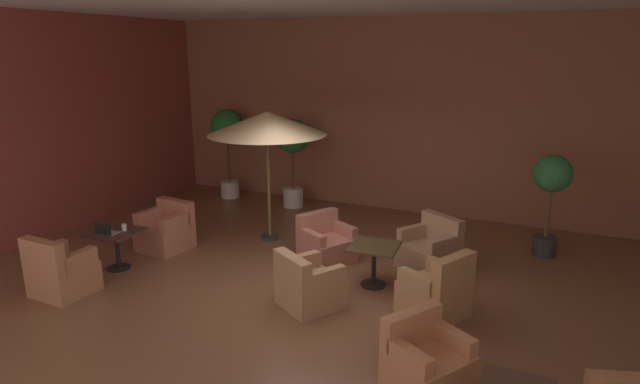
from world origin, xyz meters
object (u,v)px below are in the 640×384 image
at_px(armchair_mid_center_south, 308,286).
at_px(potted_tree_mid_left, 551,187).
at_px(armchair_front_left_north, 61,273).
at_px(armchair_mid_center_east, 326,244).
at_px(patio_umbrella_tall_red, 267,124).
at_px(armchair_front_right_east, 426,364).
at_px(potted_tree_left_corner, 227,135).
at_px(potted_tree_mid_right, 292,147).
at_px(open_laptop, 106,231).
at_px(iced_drink_cup, 124,227).
at_px(armchair_mid_center_north, 430,250).
at_px(armchair_front_left_east, 166,231).
at_px(cafe_table_mid_center, 374,255).
at_px(armchair_mid_center_west, 436,292).
at_px(cafe_table_front_left, 116,239).

height_order(armchair_mid_center_south, potted_tree_mid_left, potted_tree_mid_left).
relative_size(armchair_front_left_north, armchair_mid_center_east, 0.88).
bearing_deg(armchair_mid_center_south, patio_umbrella_tall_red, 130.67).
height_order(armchair_front_right_east, potted_tree_left_corner, potted_tree_left_corner).
bearing_deg(potted_tree_mid_right, open_laptop, -102.88).
xyz_separation_m(armchair_mid_center_east, armchair_mid_center_south, (0.42, -1.57, 0.00)).
relative_size(potted_tree_mid_left, iced_drink_cup, 16.10).
distance_m(armchair_mid_center_north, potted_tree_mid_right, 4.37).
xyz_separation_m(armchair_mid_center_north, potted_tree_mid_right, (-3.63, 2.17, 1.07)).
distance_m(armchair_front_left_east, open_laptop, 1.26).
distance_m(armchair_mid_center_north, open_laptop, 5.20).
bearing_deg(armchair_front_left_east, cafe_table_mid_center, 1.19).
xyz_separation_m(cafe_table_mid_center, iced_drink_cup, (-3.89, -1.03, 0.20)).
xyz_separation_m(armchair_mid_center_north, armchair_mid_center_south, (-1.24, -2.02, -0.01)).
bearing_deg(armchair_mid_center_east, potted_tree_mid_left, 28.77).
bearing_deg(open_laptop, armchair_mid_center_west, 8.33).
xyz_separation_m(armchair_mid_center_east, potted_tree_left_corner, (-3.72, 2.68, 1.21)).
xyz_separation_m(armchair_mid_center_east, open_laptop, (-2.99, -1.84, 0.39)).
xyz_separation_m(armchair_front_left_north, iced_drink_cup, (0.15, 1.13, 0.36)).
relative_size(cafe_table_front_left, iced_drink_cup, 6.64).
distance_m(armchair_mid_center_south, potted_tree_mid_left, 4.59).
bearing_deg(potted_tree_mid_right, patio_umbrella_tall_red, -74.48).
distance_m(armchair_front_left_north, patio_umbrella_tall_red, 4.09).
relative_size(armchair_mid_center_west, open_laptop, 3.12).
bearing_deg(armchair_mid_center_east, potted_tree_left_corner, 144.25).
bearing_deg(potted_tree_left_corner, armchair_mid_center_west, -32.99).
xyz_separation_m(cafe_table_mid_center, open_laptop, (-4.03, -1.28, 0.20)).
distance_m(potted_tree_left_corner, potted_tree_mid_right, 1.76).
relative_size(cafe_table_mid_center, potted_tree_mid_right, 0.38).
distance_m(armchair_mid_center_east, patio_umbrella_tall_red, 2.40).
bearing_deg(potted_tree_mid_right, potted_tree_left_corner, 178.07).
relative_size(cafe_table_mid_center, armchair_mid_center_east, 0.73).
height_order(patio_umbrella_tall_red, iced_drink_cup, patio_umbrella_tall_red).
distance_m(cafe_table_front_left, armchair_mid_center_east, 3.41).
xyz_separation_m(armchair_mid_center_north, armchair_mid_center_west, (0.43, -1.54, 0.02)).
xyz_separation_m(armchair_mid_center_west, potted_tree_mid_right, (-4.07, 3.72, 1.05)).
distance_m(armchair_front_left_east, potted_tree_left_corner, 3.64).
xyz_separation_m(cafe_table_mid_center, patio_umbrella_tall_red, (-2.43, 1.11, 1.69)).
height_order(iced_drink_cup, open_laptop, open_laptop).
bearing_deg(armchair_front_left_east, open_laptop, -96.89).
xyz_separation_m(armchair_mid_center_south, potted_tree_mid_left, (2.92, 3.41, 0.92)).
bearing_deg(patio_umbrella_tall_red, iced_drink_cup, -124.32).
distance_m(cafe_table_mid_center, open_laptop, 4.23).
height_order(armchair_mid_center_south, patio_umbrella_tall_red, patio_umbrella_tall_red).
xyz_separation_m(armchair_mid_center_west, iced_drink_cup, (-4.95, -0.50, 0.36)).
bearing_deg(open_laptop, armchair_mid_center_north, 26.20).
bearing_deg(armchair_mid_center_north, armchair_mid_center_south, -121.55).
bearing_deg(open_laptop, armchair_front_left_east, 83.11).
xyz_separation_m(cafe_table_mid_center, potted_tree_mid_left, (2.31, 2.40, 0.73)).
bearing_deg(iced_drink_cup, potted_tree_left_corner, 101.46).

